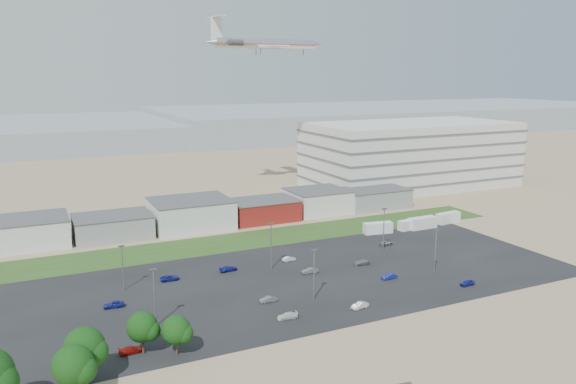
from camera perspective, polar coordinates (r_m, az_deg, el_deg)
ground at (r=104.91m, az=4.40°, el=-12.56°), size 700.00×700.00×0.00m
parking_lot at (r=123.36m, az=1.78°, el=-8.70°), size 120.00×50.00×0.01m
grass_strip at (r=149.36m, az=-5.57°, el=-5.06°), size 160.00×16.00×0.02m
hills_backdrop at (r=409.14m, az=-12.93°, el=6.09°), size 700.00×200.00×9.00m
building_row at (r=161.61m, az=-13.59°, el=-2.57°), size 170.00×20.00×8.00m
parking_garage at (r=227.04m, az=12.34°, el=3.77°), size 80.00×40.00×25.00m
box_trailer_a at (r=158.17m, az=9.12°, el=-3.62°), size 8.43×3.75×3.05m
box_trailer_b at (r=163.88m, az=12.26°, el=-3.25°), size 7.63×3.23×2.78m
box_trailer_c at (r=165.55m, az=13.50°, el=-3.07°), size 8.74×2.85×3.26m
box_trailer_d at (r=173.76m, az=15.95°, el=-2.53°), size 8.41×3.56×3.06m
tree_left at (r=84.16m, az=-20.99°, el=-16.47°), size 5.93×5.93×8.89m
tree_mid at (r=87.80m, az=-19.97°, el=-14.99°), size 6.25×6.25×9.37m
tree_right at (r=93.56m, az=-14.58°, el=-13.43°), size 5.24×5.24×7.85m
tree_near at (r=92.03m, az=-11.30°, el=-13.87°), size 4.92×4.92×7.38m
lightpole_front_l at (r=101.80m, az=-13.41°, el=-10.42°), size 1.24×0.52×10.54m
lightpole_front_m at (r=110.52m, az=2.64°, el=-8.39°), size 1.20×0.50×10.17m
lightpole_front_r at (r=127.73m, az=14.74°, el=-5.92°), size 1.21×0.51×10.32m
lightpole_back_l at (r=119.80m, az=-16.44°, el=-7.42°), size 1.12×0.47×9.52m
lightpole_back_m at (r=127.28m, az=-1.72°, el=-5.50°), size 1.26×0.53×10.71m
lightpole_back_r at (r=142.20m, az=9.70°, el=-3.78°), size 1.27×0.53×10.83m
airliner at (r=208.13m, az=-2.21°, el=14.81°), size 46.79×31.98×13.79m
parked_car_1 at (r=124.37m, az=10.25°, el=-8.43°), size 3.59×1.41×1.17m
parked_car_2 at (r=124.64m, az=17.75°, el=-8.79°), size 3.40×1.48×1.14m
parked_car_3 at (r=103.80m, az=-0.06°, el=-12.46°), size 3.97×2.02×1.11m
parked_car_4 at (r=110.81m, az=-2.01°, el=-10.83°), size 3.44×1.21×1.13m
parked_car_5 at (r=113.19m, az=-17.27°, el=-10.84°), size 3.95×1.90×1.30m
parked_car_6 at (r=127.74m, az=-6.08°, el=-7.75°), size 4.30×2.15×1.20m
parked_car_7 at (r=125.83m, az=2.24°, el=-7.99°), size 3.83×1.67×1.23m
parked_car_8 at (r=147.73m, az=9.92°, el=-5.13°), size 3.76×1.73×1.25m
parked_car_9 at (r=124.21m, az=-11.93°, el=-8.54°), size 4.10×1.93×1.13m
parked_car_10 at (r=95.49m, az=-15.65°, el=-15.19°), size 3.99×1.86×1.13m
parked_car_11 at (r=133.70m, az=0.11°, el=-6.80°), size 3.43×1.57×1.09m
parked_car_12 at (r=132.21m, az=7.46°, el=-7.12°), size 3.96×1.86×1.12m
parked_car_13 at (r=108.85m, az=7.31°, el=-11.35°), size 3.68×1.71×1.17m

